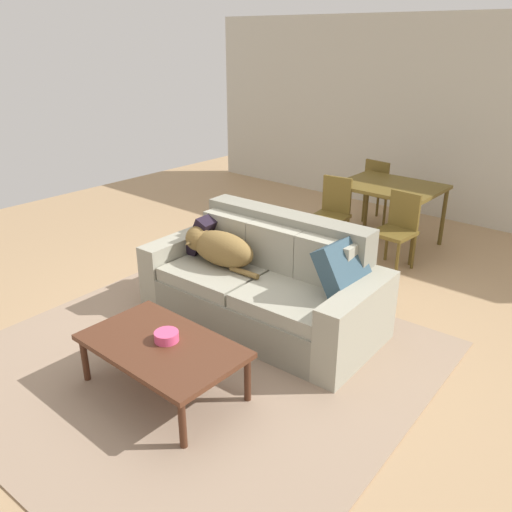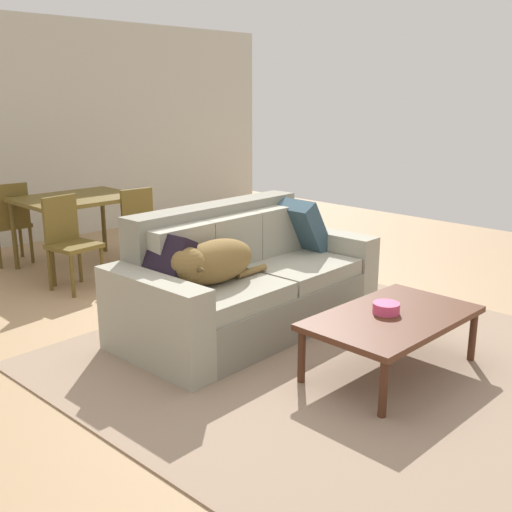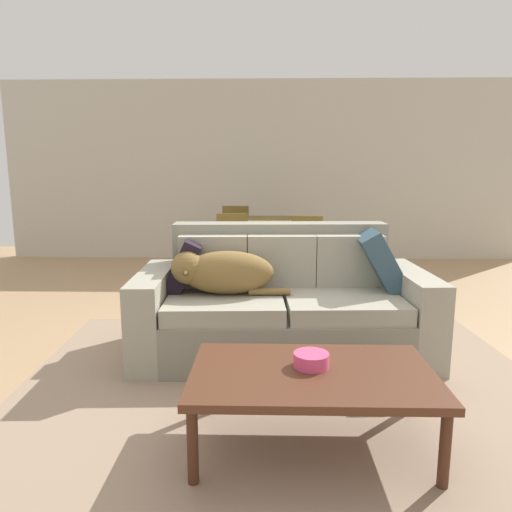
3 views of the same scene
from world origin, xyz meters
The scene contains 13 objects.
ground_plane centered at (0.00, 0.00, 0.00)m, with size 10.00×10.00×0.00m, color tan.
back_partition centered at (0.00, 4.00, 1.35)m, with size 8.00×0.12×2.70m, color beige.
area_rug centered at (0.13, -0.79, 0.01)m, with size 3.35×3.25×0.01m, color gray.
couch centered at (0.13, 0.08, 0.35)m, with size 2.16×1.09×0.95m.
dog_on_left_cushion centered at (-0.32, -0.06, 0.64)m, with size 0.86×0.38×0.32m.
throw_pillow_by_left_arm centered at (-0.61, 0.10, 0.66)m, with size 0.13×0.40×0.40m, color black.
throw_pillow_by_right_arm centered at (0.87, 0.17, 0.69)m, with size 0.15×0.47×0.47m, color #324D5C.
coffee_table centered at (0.24, -1.21, 0.36)m, with size 1.18×0.71×0.40m.
bowl_on_coffee_table centered at (0.24, -1.16, 0.44)m, with size 0.18×0.18×0.07m, color #EA4C7F.
dining_table centered at (0.06, 2.52, 0.68)m, with size 1.16×0.92×0.76m.
dining_chair_near_left centered at (-0.37, 1.92, 0.48)m, with size 0.45×0.45×0.88m.
dining_chair_near_right centered at (0.47, 1.94, 0.47)m, with size 0.43×0.43×0.85m.
dining_chair_far_left centered at (-0.41, 3.15, 0.49)m, with size 0.44×0.44×0.89m.
Camera 3 is at (0.02, -3.36, 1.36)m, focal length 33.03 mm.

